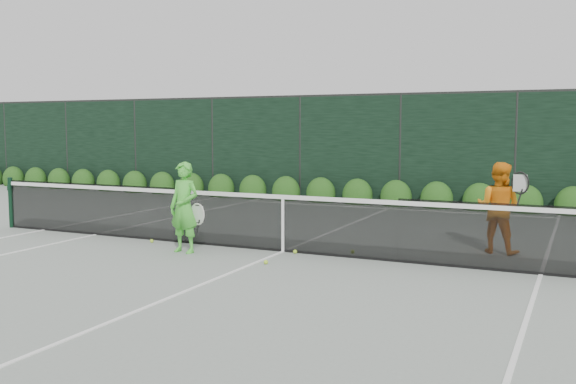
% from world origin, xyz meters
% --- Properties ---
extents(ground, '(80.00, 80.00, 0.00)m').
position_xyz_m(ground, '(0.00, 0.00, 0.00)').
color(ground, gray).
rests_on(ground, ground).
extents(tennis_net, '(12.90, 0.10, 1.07)m').
position_xyz_m(tennis_net, '(-0.02, 0.00, 0.53)').
color(tennis_net, '#10301D').
rests_on(tennis_net, ground).
extents(player_woman, '(0.65, 0.42, 1.54)m').
position_xyz_m(player_woman, '(-1.50, -0.74, 0.77)').
color(player_woman, '#4BC83A').
rests_on(player_woman, ground).
extents(player_man, '(0.93, 0.73, 1.54)m').
position_xyz_m(player_man, '(3.33, 1.46, 0.77)').
color(player_man, orange).
rests_on(player_man, ground).
extents(court_lines, '(11.03, 23.83, 0.01)m').
position_xyz_m(court_lines, '(0.00, 0.00, 0.01)').
color(court_lines, white).
rests_on(court_lines, ground).
extents(windscreen_fence, '(32.00, 21.07, 3.06)m').
position_xyz_m(windscreen_fence, '(0.00, -2.71, 1.51)').
color(windscreen_fence, black).
rests_on(windscreen_fence, ground).
extents(hedge_row, '(31.66, 0.65, 0.94)m').
position_xyz_m(hedge_row, '(-0.00, 7.15, 0.23)').
color(hedge_row, '#143C10').
rests_on(hedge_row, ground).
extents(tennis_balls, '(3.78, 1.42, 0.07)m').
position_xyz_m(tennis_balls, '(-0.25, -0.24, 0.03)').
color(tennis_balls, '#B2DE31').
rests_on(tennis_balls, ground).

